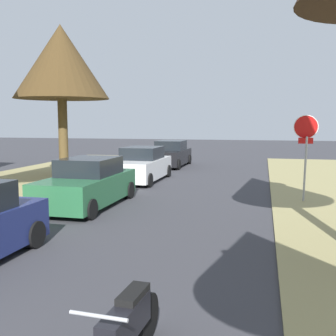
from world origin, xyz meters
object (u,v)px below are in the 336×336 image
(parked_sedan_green, at_px, (88,184))
(parked_sedan_white, at_px, (141,165))
(street_tree_left_mid_b, at_px, (61,63))
(parked_sedan_black, at_px, (170,155))
(stop_sign_far, at_px, (306,139))
(parked_motorcycle, at_px, (126,330))

(parked_sedan_green, bearing_deg, parked_sedan_white, 89.39)
(parked_sedan_green, bearing_deg, street_tree_left_mid_b, 123.26)
(parked_sedan_green, distance_m, parked_sedan_black, 12.17)
(stop_sign_far, xyz_separation_m, parked_motorcycle, (-2.81, -10.37, -1.68))
(street_tree_left_mid_b, relative_size, parked_sedan_black, 1.66)
(parked_sedan_green, bearing_deg, parked_motorcycle, -63.13)
(stop_sign_far, bearing_deg, street_tree_left_mid_b, 160.22)
(stop_sign_far, relative_size, parked_sedan_black, 0.66)
(street_tree_left_mid_b, relative_size, parked_sedan_white, 1.66)
(parked_sedan_black, bearing_deg, street_tree_left_mid_b, -124.16)
(parked_sedan_white, xyz_separation_m, parked_motorcycle, (4.06, -13.95, -0.24))
(stop_sign_far, height_order, parked_sedan_black, stop_sign_far)
(parked_sedan_white, xyz_separation_m, parked_sedan_black, (-0.07, 6.35, 0.00))
(parked_motorcycle, bearing_deg, stop_sign_far, 74.82)
(street_tree_left_mid_b, xyz_separation_m, parked_sedan_white, (4.12, -0.38, -4.85))
(street_tree_left_mid_b, bearing_deg, stop_sign_far, -19.78)
(stop_sign_far, height_order, parked_sedan_green, stop_sign_far)
(street_tree_left_mid_b, xyz_separation_m, parked_sedan_black, (4.05, 5.97, -4.85))
(street_tree_left_mid_b, bearing_deg, parked_sedan_black, 55.84)
(parked_sedan_black, bearing_deg, stop_sign_far, -55.03)
(stop_sign_far, xyz_separation_m, parked_sedan_green, (-6.94, -2.24, -1.44))
(parked_sedan_black, bearing_deg, parked_sedan_white, -89.37)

